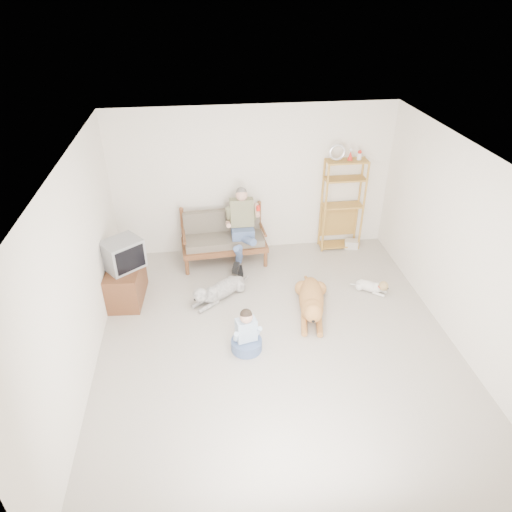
{
  "coord_description": "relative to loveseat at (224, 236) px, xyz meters",
  "views": [
    {
      "loc": [
        -0.92,
        -4.83,
        4.48
      ],
      "look_at": [
        -0.18,
        1.0,
        0.86
      ],
      "focal_mm": 32.0,
      "sensor_mm": 36.0,
      "label": 1
    }
  ],
  "objects": [
    {
      "name": "wall_right",
      "position": [
        3.09,
        -2.35,
        0.86
      ],
      "size": [
        0.0,
        5.5,
        5.5
      ],
      "primitive_type": "plane",
      "rotation": [
        1.57,
        0.0,
        -1.57
      ],
      "color": "silver",
      "rests_on": "ground"
    },
    {
      "name": "wall_left",
      "position": [
        -1.91,
        -2.35,
        0.86
      ],
      "size": [
        0.0,
        5.5,
        5.5
      ],
      "primitive_type": "plane",
      "rotation": [
        1.57,
        0.0,
        1.57
      ],
      "color": "silver",
      "rests_on": "ground"
    },
    {
      "name": "book_stack",
      "position": [
        2.45,
        0.12,
        -0.41
      ],
      "size": [
        0.28,
        0.24,
        0.16
      ],
      "primitive_type": "cube",
      "rotation": [
        0.0,
        0.0,
        -0.25
      ],
      "color": "silver",
      "rests_on": "ground"
    },
    {
      "name": "ceiling",
      "position": [
        0.59,
        -2.35,
        2.21
      ],
      "size": [
        5.5,
        5.5,
        0.0
      ],
      "primitive_type": "plane",
      "rotation": [
        3.14,
        0.0,
        0.0
      ],
      "color": "silver",
      "rests_on": "ground"
    },
    {
      "name": "terrier",
      "position": [
        2.37,
        -1.33,
        -0.38
      ],
      "size": [
        0.58,
        0.46,
        0.25
      ],
      "rotation": [
        0.0,
        0.0,
        0.92
      ],
      "color": "white",
      "rests_on": "ground"
    },
    {
      "name": "golden_retriever",
      "position": [
        1.23,
        -1.72,
        -0.29
      ],
      "size": [
        0.59,
        1.55,
        0.47
      ],
      "rotation": [
        0.0,
        0.0,
        -0.2
      ],
      "color": "#CC8146",
      "rests_on": "ground"
    },
    {
      "name": "wall_outlet",
      "position": [
        -0.66,
        0.38,
        -0.19
      ],
      "size": [
        0.12,
        0.02,
        0.08
      ],
      "primitive_type": "cube",
      "color": "white",
      "rests_on": "ground"
    },
    {
      "name": "wall_back",
      "position": [
        0.59,
        0.4,
        0.86
      ],
      "size": [
        5.0,
        0.0,
        5.0
      ],
      "primitive_type": "plane",
      "rotation": [
        1.57,
        0.0,
        0.0
      ],
      "color": "silver",
      "rests_on": "ground"
    },
    {
      "name": "crt_tv",
      "position": [
        -1.61,
        -1.0,
        0.35
      ],
      "size": [
        0.72,
        0.7,
        0.47
      ],
      "rotation": [
        0.0,
        0.0,
        -0.91
      ],
      "color": "gray",
      "rests_on": "tv_stand"
    },
    {
      "name": "wall_front",
      "position": [
        0.59,
        -5.1,
        0.86
      ],
      "size": [
        5.0,
        0.0,
        5.0
      ],
      "primitive_type": "plane",
      "rotation": [
        -1.57,
        0.0,
        0.0
      ],
      "color": "silver",
      "rests_on": "ground"
    },
    {
      "name": "shaggy_dog",
      "position": [
        -0.18,
        -1.19,
        -0.33
      ],
      "size": [
        1.0,
        0.88,
        0.37
      ],
      "rotation": [
        0.0,
        0.0,
        -0.9
      ],
      "color": "white",
      "rests_on": "ground"
    },
    {
      "name": "etagere",
      "position": [
        2.21,
        0.2,
        0.41
      ],
      "size": [
        0.77,
        0.34,
        2.04
      ],
      "color": "#B38238",
      "rests_on": "ground"
    },
    {
      "name": "floor",
      "position": [
        0.59,
        -2.35,
        -0.49
      ],
      "size": [
        5.5,
        5.5,
        0.0
      ],
      "primitive_type": "plane",
      "color": "beige",
      "rests_on": "ground"
    },
    {
      "name": "loveseat",
      "position": [
        0.0,
        0.0,
        0.0
      ],
      "size": [
        1.54,
        0.79,
        0.95
      ],
      "rotation": [
        0.0,
        0.0,
        0.06
      ],
      "color": "brown",
      "rests_on": "ground"
    },
    {
      "name": "child",
      "position": [
        0.15,
        -2.41,
        -0.24
      ],
      "size": [
        0.43,
        0.43,
        0.69
      ],
      "rotation": [
        0.0,
        0.0,
        0.22
      ],
      "color": "slate",
      "rests_on": "ground"
    },
    {
      "name": "tv_stand",
      "position": [
        -1.64,
        -1.0,
        -0.19
      ],
      "size": [
        0.56,
        0.93,
        0.6
      ],
      "rotation": [
        0.0,
        0.0,
        -0.07
      ],
      "color": "brown",
      "rests_on": "ground"
    },
    {
      "name": "man",
      "position": [
        0.31,
        -0.24,
        0.17
      ],
      "size": [
        0.54,
        0.77,
        1.25
      ],
      "color": "slate",
      "rests_on": "loveseat"
    }
  ]
}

